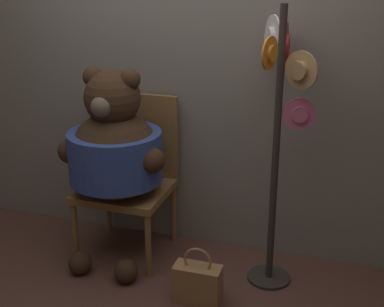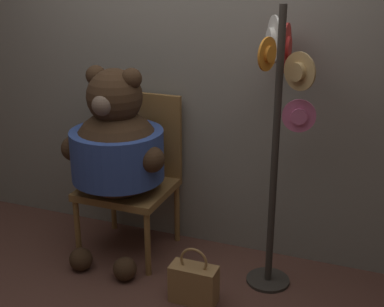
% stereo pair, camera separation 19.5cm
% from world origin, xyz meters
% --- Properties ---
extents(ground_plane, '(14.00, 14.00, 0.00)m').
position_xyz_m(ground_plane, '(0.00, 0.00, 0.00)').
color(ground_plane, brown).
extents(wall_back, '(8.00, 0.10, 2.33)m').
position_xyz_m(wall_back, '(0.00, 0.80, 1.17)').
color(wall_back, gray).
rests_on(wall_back, ground_plane).
extents(chair, '(0.59, 0.56, 1.10)m').
position_xyz_m(chair, '(-0.37, 0.53, 0.58)').
color(chair, olive).
rests_on(chair, ground_plane).
extents(teddy_bear, '(0.74, 0.66, 1.35)m').
position_xyz_m(teddy_bear, '(-0.39, 0.33, 0.80)').
color(teddy_bear, '#3D2819').
rests_on(teddy_bear, ground_plane).
extents(hat_display_rack, '(0.37, 0.57, 1.75)m').
position_xyz_m(hat_display_rack, '(0.66, 0.42, 1.10)').
color(hat_display_rack, '#332D28').
rests_on(hat_display_rack, ground_plane).
extents(handbag_on_ground, '(0.29, 0.14, 0.37)m').
position_xyz_m(handbag_on_ground, '(0.28, 0.01, 0.13)').
color(handbag_on_ground, '#A87A47').
rests_on(handbag_on_ground, ground_plane).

